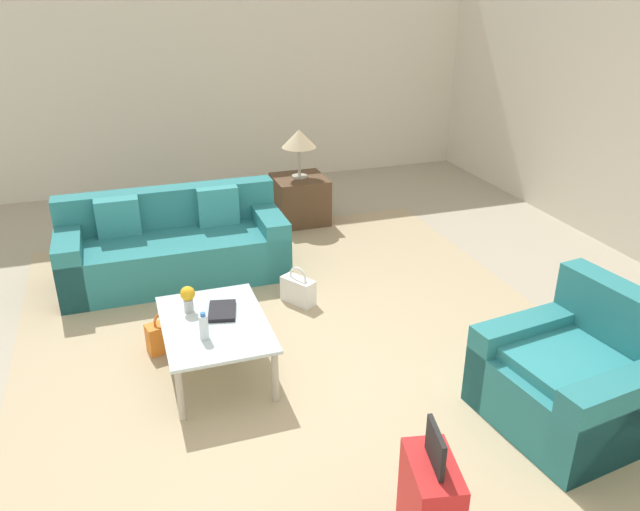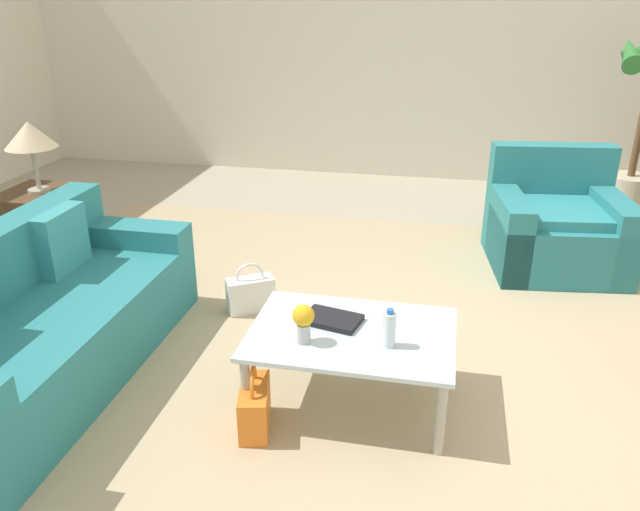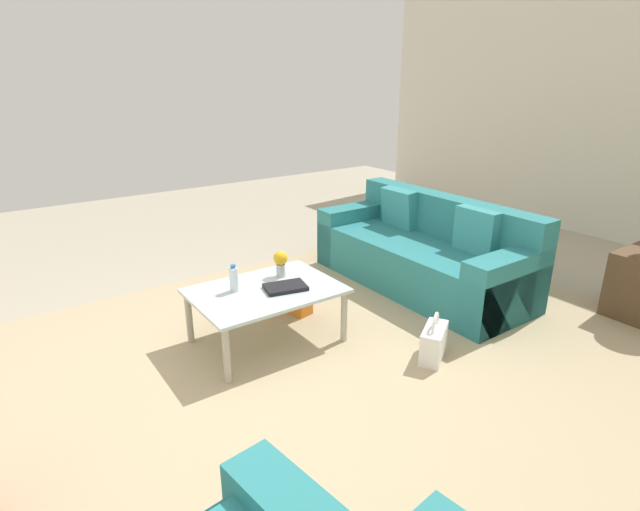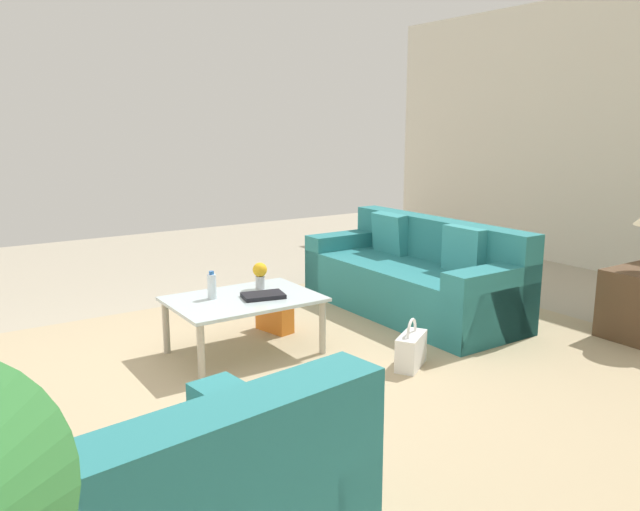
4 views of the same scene
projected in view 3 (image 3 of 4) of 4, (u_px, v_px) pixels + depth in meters
The scene contains 9 objects.
ground_plane at pixel (252, 392), 3.18m from camera, with size 12.00×12.00×0.00m, color #A89E89.
area_rug at pixel (345, 375), 3.35m from camera, with size 5.20×4.40×0.01m, color tan.
couch at pixel (426, 255), 4.72m from camera, with size 0.87×2.12×0.84m.
coffee_table at pixel (266, 295), 3.65m from camera, with size 1.05×0.75×0.43m.
water_bottle at pixel (234, 279), 3.57m from camera, with size 0.06×0.06×0.20m.
coffee_table_book at pixel (285, 287), 3.63m from camera, with size 0.30×0.20×0.03m, color black.
flower_vase at pixel (281, 261), 3.83m from camera, with size 0.11×0.11×0.21m.
handbag_white at pixel (434, 342), 3.51m from camera, with size 0.35×0.29×0.36m.
handbag_orange at pixel (294, 297), 4.22m from camera, with size 0.21×0.34×0.36m.
Camera 3 is at (1.19, 2.45, 1.91)m, focal length 28.00 mm.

